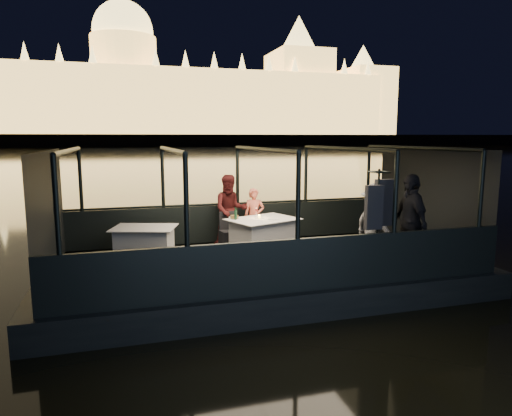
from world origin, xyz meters
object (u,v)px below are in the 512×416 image
object	(u,v)px
person_woman_coral	(254,213)
dining_table_central	(263,236)
coat_stand	(377,230)
person_man_maroon	(230,214)
dining_table_aft	(145,241)
chair_port_right	(256,226)
wine_bottle	(236,213)
chair_port_left	(229,229)
passenger_stripe	(376,224)
passenger_dark	(410,226)

from	to	relation	value
person_woman_coral	dining_table_central	bearing A→B (deg)	-76.49
coat_stand	person_man_maroon	xyz separation A→B (m)	(-1.90, 3.35, -0.15)
dining_table_aft	dining_table_central	bearing A→B (deg)	-4.65
chair_port_right	coat_stand	world-z (taller)	coat_stand
wine_bottle	chair_port_left	bearing A→B (deg)	92.58
chair_port_left	passenger_stripe	distance (m)	3.36
person_woman_coral	dining_table_aft	bearing A→B (deg)	-149.59
coat_stand	passenger_dark	world-z (taller)	coat_stand
passenger_stripe	wine_bottle	distance (m)	2.96
dining_table_aft	chair_port_right	bearing A→B (deg)	13.56
dining_table_central	wine_bottle	distance (m)	0.80
chair_port_left	wine_bottle	xyz separation A→B (m)	(0.03, -0.57, 0.47)
person_woman_coral	person_man_maroon	distance (m)	0.57
coat_stand	passenger_stripe	bearing A→B (deg)	60.15
chair_port_left	passenger_stripe	bearing A→B (deg)	-49.33
dining_table_aft	passenger_dark	xyz separation A→B (m)	(4.87, -2.22, 0.47)
wine_bottle	passenger_stripe	bearing A→B (deg)	-35.49
dining_table_aft	chair_port_right	distance (m)	2.70
dining_table_central	wine_bottle	world-z (taller)	wine_bottle
coat_stand	wine_bottle	bearing A→B (deg)	129.03
dining_table_aft	person_woman_coral	xyz separation A→B (m)	(2.58, 0.64, 0.36)
passenger_stripe	dining_table_aft	bearing A→B (deg)	59.35
chair_port_right	person_man_maroon	bearing A→B (deg)	148.85
coat_stand	wine_bottle	world-z (taller)	coat_stand
dining_table_central	passenger_dark	distance (m)	3.11
dining_table_aft	passenger_stripe	size ratio (longest dim) A/B	0.78
person_woman_coral	passenger_stripe	world-z (taller)	passenger_stripe
chair_port_right	wine_bottle	size ratio (longest dim) A/B	3.22
chair_port_right	passenger_dark	bearing A→B (deg)	-70.70
passenger_dark	person_man_maroon	bearing A→B (deg)	-129.60
dining_table_aft	passenger_dark	size ratio (longest dim) A/B	0.69
chair_port_right	person_woman_coral	distance (m)	0.30
dining_table_central	person_man_maroon	world-z (taller)	person_man_maroon
coat_stand	passenger_dark	distance (m)	1.01
dining_table_central	passenger_dark	xyz separation A→B (m)	(2.33, -2.01, 0.47)
dining_table_central	chair_port_left	size ratio (longest dim) A/B	1.76
dining_table_central	passenger_stripe	distance (m)	2.49
passenger_dark	wine_bottle	bearing A→B (deg)	-118.61
dining_table_aft	coat_stand	bearing A→B (deg)	-33.40
passenger_stripe	coat_stand	bearing A→B (deg)	142.60
person_man_maroon	passenger_dark	size ratio (longest dim) A/B	0.90
dining_table_aft	coat_stand	distance (m)	4.73
dining_table_aft	passenger_stripe	distance (m)	4.75
dining_table_aft	chair_port_left	bearing A→B (deg)	12.66
passenger_stripe	wine_bottle	size ratio (longest dim) A/B	6.22
chair_port_left	passenger_dark	world-z (taller)	passenger_dark
dining_table_central	chair_port_left	xyz separation A→B (m)	(-0.63, 0.64, 0.06)
chair_port_right	passenger_dark	size ratio (longest dim) A/B	0.46
dining_table_aft	wine_bottle	world-z (taller)	wine_bottle
dining_table_central	dining_table_aft	xyz separation A→B (m)	(-2.54, 0.21, 0.00)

